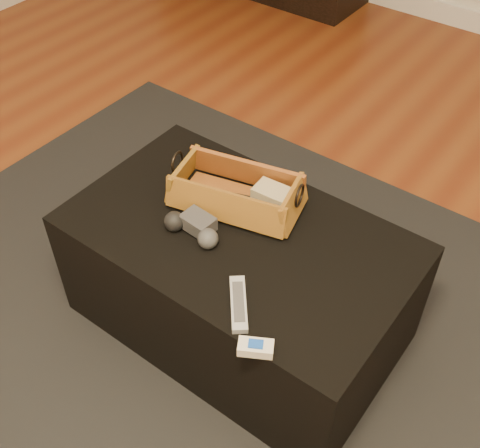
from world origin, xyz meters
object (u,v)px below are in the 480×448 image
Objects in this scene: ottoman at (239,280)px; game_controller at (194,227)px; cream_gadget at (256,348)px; silver_remote at (239,304)px; tv_remote at (229,199)px; wicker_basket at (236,193)px.

game_controller reaches higher than ottoman.
silver_remote is at bearing 143.51° from cream_gadget.
silver_remote is (0.25, -0.29, -0.02)m from tv_remote.
silver_remote is at bearing -26.91° from game_controller.
game_controller is at bearing -139.24° from ottoman.
game_controller is at bearing -96.29° from wicker_basket.
tv_remote reaches higher than silver_remote.
ottoman is at bearing -58.05° from tv_remote.
cream_gadget is (0.35, -0.39, -0.03)m from wicker_basket.
ottoman is 5.50× the size of game_controller.
game_controller reaches higher than silver_remote.
wicker_basket is at bearing 129.96° from ottoman.
cream_gadget reaches higher than ottoman.
wicker_basket is 0.18m from game_controller.
tv_remote is (-0.09, 0.07, 0.23)m from ottoman.
silver_remote is (0.24, -0.31, -0.04)m from wicker_basket.
silver_remote reaches higher than ottoman.
cream_gadget is at bearing -30.07° from game_controller.
wicker_basket reaches higher than cream_gadget.
game_controller is at bearing 153.09° from silver_remote.
tv_remote is at bearing 88.60° from game_controller.
wicker_basket is 0.39m from silver_remote.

